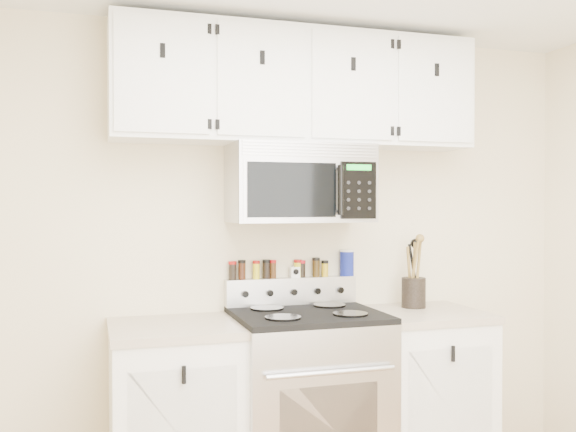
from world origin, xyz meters
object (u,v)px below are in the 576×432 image
at_px(range, 307,400).
at_px(salt_canister, 347,263).
at_px(utensil_crock, 414,290).
at_px(microwave, 300,183).

relative_size(range, salt_canister, 7.29).
height_order(range, utensil_crock, utensil_crock).
bearing_deg(microwave, range, -90.23).
bearing_deg(range, salt_canister, 39.70).
bearing_deg(utensil_crock, microwave, -179.58).
bearing_deg(utensil_crock, range, -169.24).
distance_m(range, microwave, 1.15).
xyz_separation_m(microwave, salt_canister, (0.34, 0.16, -0.45)).
xyz_separation_m(range, microwave, (0.00, 0.13, 1.14)).
height_order(range, microwave, microwave).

